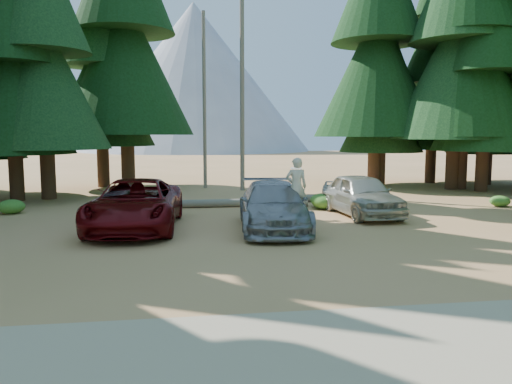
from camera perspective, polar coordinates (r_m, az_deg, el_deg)
ground at (r=13.61m, az=2.41°, el=-6.58°), size 160.00×160.00×0.00m
gravel_strip at (r=7.64m, az=12.02°, el=-17.46°), size 26.00×3.50×0.01m
forest_belt_north at (r=28.30m, az=-3.29°, el=0.29°), size 36.00×7.00×22.00m
snag_front at (r=27.87m, az=-1.60°, el=12.56°), size 0.24×0.24×12.00m
snag_back at (r=29.11m, az=-5.92°, el=10.30°), size 0.20×0.20×10.00m
mountain_peak at (r=101.71m, az=-8.60°, el=11.94°), size 48.00×50.00×28.00m
red_pickup at (r=16.82m, az=-13.60°, el=-1.39°), size 3.10×6.05×1.63m
silver_minivan_center at (r=16.38m, az=1.98°, el=-1.60°), size 2.62×5.47×1.54m
silver_minivan_right at (r=19.54m, az=11.95°, el=-0.31°), size 2.18×4.81×1.60m
frisbee_player at (r=16.08m, az=4.63°, el=0.61°), size 0.73×0.51×1.88m
log_left at (r=21.37m, az=-5.97°, el=-1.32°), size 4.83×0.37×0.34m
log_mid at (r=21.78m, az=1.44°, el=-1.22°), size 3.40×0.99×0.28m
log_right at (r=23.28m, az=7.24°, el=-0.70°), size 5.26×0.43×0.34m
shrub_far_left at (r=21.83m, az=-26.18°, el=-1.51°), size 1.02×1.02×0.56m
shrub_left at (r=20.44m, az=-17.59°, el=-1.78°), size 0.85×0.85×0.47m
shrub_center_left at (r=20.27m, az=0.34°, el=-1.37°), size 1.07×1.07×0.59m
shrub_center_right at (r=21.63m, az=7.61°, el=-0.92°), size 1.07×1.07×0.59m
shrub_right at (r=23.22m, az=13.68°, el=-0.69°), size 0.84×0.84×0.46m
shrub_far_right at (r=20.99m, az=7.92°, el=-1.09°), size 1.15×1.15×0.63m
shrub_edge_east at (r=24.03m, az=26.09°, el=-0.93°), size 0.85×0.85×0.47m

